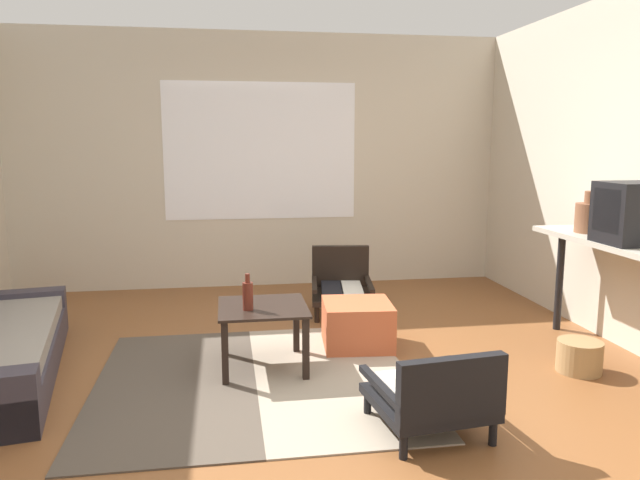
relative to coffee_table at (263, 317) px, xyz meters
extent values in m
plane|color=brown|center=(0.15, -0.53, -0.36)|extent=(7.80, 7.80, 0.00)
cube|color=beige|center=(0.15, 2.53, 0.99)|extent=(5.60, 0.12, 2.70)
cube|color=white|center=(0.15, 2.46, 1.10)|extent=(2.03, 0.01, 1.45)
cube|color=#4C4238|center=(-0.59, -0.23, -0.36)|extent=(1.04, 2.05, 0.01)
cube|color=gray|center=(0.45, -0.23, -0.36)|extent=(1.04, 2.05, 0.01)
cube|color=#38333D|center=(-1.93, 1.01, -0.18)|extent=(0.77, 0.30, 0.37)
cube|color=black|center=(0.00, 0.00, 0.07)|extent=(0.61, 0.62, 0.02)
cube|color=black|center=(-0.26, 0.27, -0.15)|extent=(0.04, 0.04, 0.43)
cube|color=black|center=(0.26, 0.27, -0.15)|extent=(0.04, 0.04, 0.43)
cube|color=black|center=(-0.26, -0.27, -0.15)|extent=(0.04, 0.04, 0.43)
cube|color=black|center=(0.26, -0.27, -0.15)|extent=(0.04, 0.04, 0.43)
cylinder|color=black|center=(0.99, 0.93, -0.29)|extent=(0.04, 0.04, 0.14)
cylinder|color=black|center=(0.53, 0.99, -0.29)|extent=(0.04, 0.04, 0.14)
cylinder|color=black|center=(1.06, 1.47, -0.29)|extent=(0.04, 0.04, 0.14)
cylinder|color=black|center=(0.61, 1.53, -0.29)|extent=(0.04, 0.04, 0.14)
cube|color=black|center=(0.80, 1.23, -0.20)|extent=(0.62, 0.69, 0.05)
cube|color=silver|center=(0.89, 1.20, -0.14)|extent=(0.26, 0.58, 0.06)
cube|color=black|center=(0.70, 1.22, -0.14)|extent=(0.26, 0.58, 0.06)
cube|color=black|center=(0.84, 1.51, 0.02)|extent=(0.55, 0.15, 0.39)
cube|color=black|center=(1.05, 1.20, -0.08)|extent=(0.13, 0.62, 0.04)
cube|color=black|center=(0.55, 1.27, -0.08)|extent=(0.13, 0.62, 0.04)
cylinder|color=black|center=(0.55, -0.83, -0.30)|extent=(0.04, 0.04, 0.13)
cylinder|color=black|center=(1.05, -0.77, -0.30)|extent=(0.04, 0.04, 0.13)
cylinder|color=black|center=(0.61, -1.34, -0.30)|extent=(0.04, 0.04, 0.13)
cylinder|color=black|center=(1.11, -1.28, -0.30)|extent=(0.04, 0.04, 0.13)
cube|color=black|center=(0.83, -1.05, -0.21)|extent=(0.65, 0.66, 0.05)
cube|color=silver|center=(0.73, -1.04, -0.15)|extent=(0.25, 0.55, 0.06)
cube|color=black|center=(0.93, -1.02, -0.15)|extent=(0.25, 0.55, 0.06)
cube|color=black|center=(0.86, -1.32, -0.02)|extent=(0.59, 0.14, 0.32)
cube|color=black|center=(0.56, -1.08, -0.09)|extent=(0.11, 0.59, 0.04)
cube|color=black|center=(1.10, -1.02, -0.09)|extent=(0.11, 0.59, 0.04)
cube|color=#BC5633|center=(0.74, 0.32, -0.19)|extent=(0.55, 0.55, 0.35)
cube|color=#B2AD9E|center=(2.50, -0.24, 0.50)|extent=(0.47, 1.57, 0.04)
cylinder|color=black|center=(2.50, 0.49, 0.06)|extent=(0.06, 0.06, 0.84)
cube|color=black|center=(2.50, -0.38, 0.72)|extent=(0.45, 0.38, 0.42)
cube|color=black|center=(2.28, -0.38, 0.74)|extent=(0.01, 0.29, 0.29)
cylinder|color=brown|center=(2.50, 0.12, 0.63)|extent=(0.23, 0.23, 0.22)
cylinder|color=brown|center=(2.50, 0.12, 0.78)|extent=(0.11, 0.11, 0.09)
cylinder|color=#5B2319|center=(-0.10, -0.08, 0.18)|extent=(0.07, 0.07, 0.19)
cylinder|color=#5B2319|center=(-0.10, -0.08, 0.30)|extent=(0.03, 0.03, 0.06)
cylinder|color=#9E7A4C|center=(2.14, -0.41, -0.25)|extent=(0.30, 0.30, 0.22)
camera|label=1|loc=(-0.23, -4.01, 1.20)|focal=33.65mm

